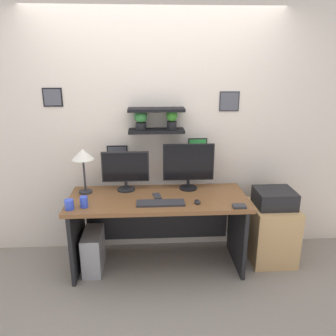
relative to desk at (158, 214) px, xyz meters
name	(u,v)px	position (x,y,z in m)	size (l,w,h in m)	color
ground_plane	(159,264)	(0.00, -0.06, -0.54)	(8.00, 8.00, 0.00)	gray
back_wall_assembly	(156,127)	(0.00, 0.38, 0.81)	(4.40, 0.24, 2.70)	beige
desk	(158,214)	(0.00, 0.00, 0.00)	(1.72, 0.68, 0.75)	brown
monitor_left	(125,170)	(-0.32, 0.16, 0.42)	(0.47, 0.18, 0.40)	black
monitor_right	(189,165)	(0.32, 0.16, 0.46)	(0.51, 0.18, 0.47)	black
keyboard	(161,203)	(0.02, -0.22, 0.22)	(0.44, 0.14, 0.02)	#2D2D33
computer_mouse	(197,202)	(0.36, -0.22, 0.22)	(0.06, 0.09, 0.03)	black
desk_lamp	(83,157)	(-0.72, 0.11, 0.57)	(0.22, 0.22, 0.45)	#2D2D33
cell_phone	(157,196)	(-0.01, -0.03, 0.21)	(0.07, 0.14, 0.01)	#2D2D33
coffee_mug	(69,205)	(-0.79, -0.29, 0.25)	(0.08, 0.08, 0.09)	blue
pen_cup	(84,202)	(-0.67, -0.24, 0.26)	(0.07, 0.07, 0.10)	blue
scissors_tray	(239,206)	(0.72, -0.33, 0.22)	(0.12, 0.08, 0.02)	#2D2D33
drawer_cabinet	(271,232)	(1.18, 0.01, -0.24)	(0.44, 0.50, 0.60)	tan
printer	(275,198)	(1.18, 0.01, 0.14)	(0.38, 0.34, 0.17)	black
computer_tower_left	(93,251)	(-0.65, -0.08, -0.34)	(0.18, 0.40, 0.40)	#99999E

